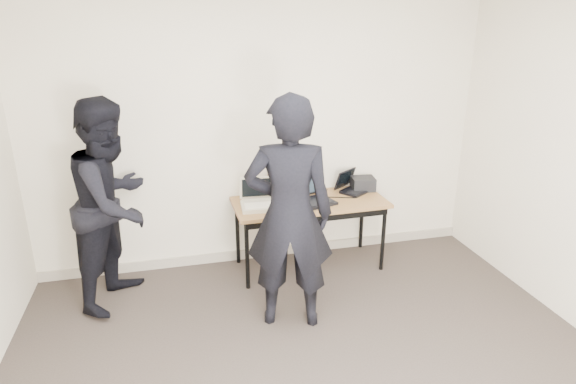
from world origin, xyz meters
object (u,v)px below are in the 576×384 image
object	(u,v)px
desk	(310,207)
laptop_center	(312,196)
person_observer	(113,203)
laptop_beige	(258,201)
person_typist	(289,215)
leather_satchel	(287,183)
laptop_right	(352,187)
equipment_box	(363,184)

from	to	relation	value
desk	laptop_center	distance (m)	0.12
person_observer	laptop_beige	bearing A→B (deg)	-59.21
person_typist	desk	bearing A→B (deg)	-102.36
leather_satchel	person_typist	xyz separation A→B (m)	(-0.25, -1.08, 0.11)
laptop_center	person_observer	xyz separation A→B (m)	(-1.82, -0.11, 0.13)
laptop_right	equipment_box	distance (m)	0.13
laptop_beige	leather_satchel	world-z (taller)	laptop_beige
equipment_box	person_observer	world-z (taller)	person_observer
laptop_beige	laptop_right	xyz separation A→B (m)	(1.02, 0.20, -0.00)
person_observer	laptop_center	bearing A→B (deg)	-60.78
laptop_beige	person_observer	distance (m)	1.30
laptop_beige	person_typist	bearing A→B (deg)	-79.84
desk	person_typist	distance (m)	1.00
leather_satchel	person_observer	bearing A→B (deg)	-169.00
equipment_box	laptop_center	bearing A→B (deg)	-160.87
laptop_right	person_observer	size ratio (longest dim) A/B	0.22
laptop_beige	equipment_box	bearing A→B (deg)	13.96
laptop_right	leather_satchel	bearing A→B (deg)	140.72
laptop_beige	equipment_box	world-z (taller)	laptop_beige
desk	laptop_right	xyz separation A→B (m)	(0.50, 0.18, 0.11)
person_typist	laptop_right	bearing A→B (deg)	-117.76
desk	leather_satchel	size ratio (longest dim) A/B	4.16
desk	laptop_beige	size ratio (longest dim) A/B	4.32
laptop_center	leather_satchel	xyz separation A→B (m)	(-0.19, 0.25, 0.07)
laptop_right	laptop_center	bearing A→B (deg)	167.13
laptop_beige	person_typist	world-z (taller)	person_typist
desk	equipment_box	xyz separation A→B (m)	(0.63, 0.19, 0.13)
desk	laptop_beige	bearing A→B (deg)	-179.34
person_observer	equipment_box	bearing A→B (deg)	-56.65
desk	laptop_center	world-z (taller)	laptop_center
equipment_box	person_observer	distance (m)	2.46
laptop_beige	leather_satchel	bearing A→B (deg)	39.37
person_typist	person_observer	size ratio (longest dim) A/B	1.05
desk	laptop_center	bearing A→B (deg)	-64.71
laptop_center	laptop_right	size ratio (longest dim) A/B	1.09
person_typist	person_observer	xyz separation A→B (m)	(-1.38, 0.72, -0.04)
laptop_right	equipment_box	xyz separation A→B (m)	(0.13, 0.01, 0.02)
laptop_center	person_observer	size ratio (longest dim) A/B	0.24
laptop_beige	leather_satchel	size ratio (longest dim) A/B	0.96
laptop_beige	laptop_right	world-z (taller)	laptop_beige
desk	laptop_beige	xyz separation A→B (m)	(-0.52, -0.02, 0.11)
desk	leather_satchel	xyz separation A→B (m)	(-0.18, 0.23, 0.19)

